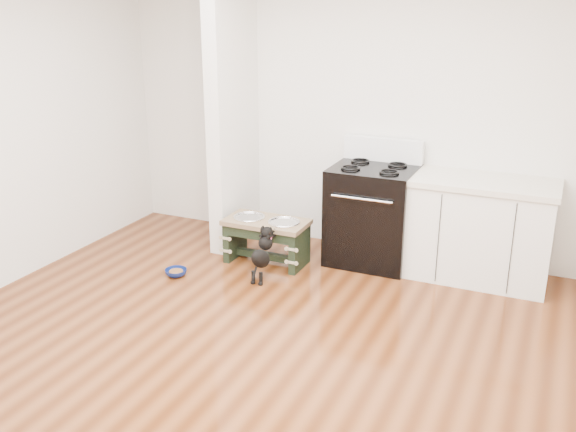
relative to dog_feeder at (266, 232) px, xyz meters
The scene contains 8 objects.
ground 1.85m from the dog_feeder, 69.54° to the right, with size 5.00×5.00×0.00m, color #4A220D.
room_shell 2.25m from the dog_feeder, 69.54° to the right, with size 5.00×5.00×5.00m.
partition_wall 1.24m from the dog_feeder, 144.08° to the left, with size 0.15×0.80×2.70m, color silver.
oven_range 1.01m from the dog_feeder, 26.74° to the left, with size 0.76×0.69×1.14m.
cabinet_run 1.93m from the dog_feeder, 14.01° to the left, with size 1.24×0.64×0.91m.
dog_feeder is the anchor object (origin of this frame).
puppy 0.39m from the dog_feeder, 68.85° to the right, with size 0.14×0.40×0.47m.
floor_bowl 0.91m from the dog_feeder, 134.87° to the right, with size 0.25×0.25×0.06m.
Camera 1 is at (1.86, -3.34, 2.41)m, focal length 40.00 mm.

